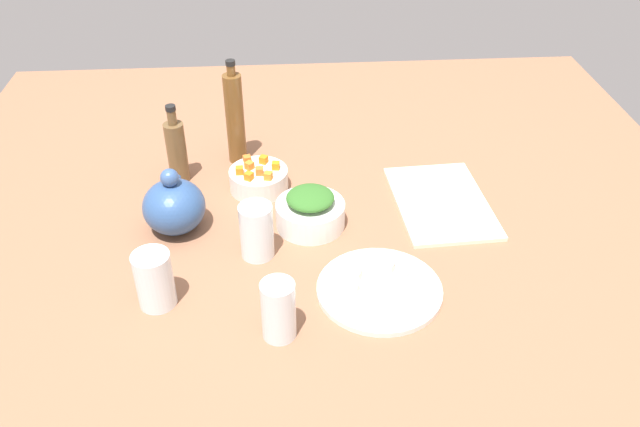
{
  "coord_description": "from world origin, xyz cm",
  "views": [
    {
      "loc": [
        -117.14,
        8.25,
        92.43
      ],
      "look_at": [
        0.0,
        0.0,
        8.0
      ],
      "focal_mm": 36.87,
      "sensor_mm": 36.0,
      "label": 1
    }
  ],
  "objects_px": {
    "drinking_glass_0": "(154,280)",
    "plate_tofu": "(379,290)",
    "teapot": "(174,206)",
    "bowl_carrots": "(259,180)",
    "drinking_glass_2": "(278,310)",
    "bottle_0": "(235,118)",
    "cutting_board": "(441,202)",
    "drinking_glass_1": "(257,231)",
    "bowl_greens": "(310,215)",
    "bottle_1": "(177,150)"
  },
  "relations": [
    {
      "from": "teapot",
      "to": "drinking_glass_2",
      "type": "distance_m",
      "value": 0.41
    },
    {
      "from": "teapot",
      "to": "plate_tofu",
      "type": "bearing_deg",
      "value": -119.74
    },
    {
      "from": "bottle_0",
      "to": "drinking_glass_0",
      "type": "height_order",
      "value": "bottle_0"
    },
    {
      "from": "bottle_0",
      "to": "drinking_glass_2",
      "type": "relative_size",
      "value": 2.27
    },
    {
      "from": "bowl_carrots",
      "to": "teapot",
      "type": "distance_m",
      "value": 0.24
    },
    {
      "from": "drinking_glass_0",
      "to": "drinking_glass_2",
      "type": "distance_m",
      "value": 0.26
    },
    {
      "from": "bowl_greens",
      "to": "bottle_0",
      "type": "height_order",
      "value": "bottle_0"
    },
    {
      "from": "drinking_glass_0",
      "to": "bottle_0",
      "type": "bearing_deg",
      "value": -14.66
    },
    {
      "from": "cutting_board",
      "to": "teapot",
      "type": "xyz_separation_m",
      "value": [
        -0.05,
        0.62,
        0.06
      ]
    },
    {
      "from": "bottle_1",
      "to": "drinking_glass_1",
      "type": "bearing_deg",
      "value": -147.82
    },
    {
      "from": "plate_tofu",
      "to": "bottle_1",
      "type": "distance_m",
      "value": 0.63
    },
    {
      "from": "plate_tofu",
      "to": "teapot",
      "type": "height_order",
      "value": "teapot"
    },
    {
      "from": "bowl_greens",
      "to": "plate_tofu",
      "type": "bearing_deg",
      "value": -152.0
    },
    {
      "from": "teapot",
      "to": "drinking_glass_2",
      "type": "relative_size",
      "value": 1.31
    },
    {
      "from": "bottle_0",
      "to": "bowl_greens",
      "type": "bearing_deg",
      "value": -150.17
    },
    {
      "from": "plate_tofu",
      "to": "drinking_glass_2",
      "type": "xyz_separation_m",
      "value": [
        -0.1,
        0.2,
        0.05
      ]
    },
    {
      "from": "drinking_glass_0",
      "to": "teapot",
      "type": "bearing_deg",
      "value": -2.61
    },
    {
      "from": "drinking_glass_2",
      "to": "bowl_greens",
      "type": "bearing_deg",
      "value": -12.97
    },
    {
      "from": "drinking_glass_1",
      "to": "drinking_glass_2",
      "type": "xyz_separation_m",
      "value": [
        -0.24,
        -0.04,
        -0.0
      ]
    },
    {
      "from": "bowl_carrots",
      "to": "bottle_0",
      "type": "xyz_separation_m",
      "value": [
        0.14,
        0.06,
        0.1
      ]
    },
    {
      "from": "cutting_board",
      "to": "drinking_glass_1",
      "type": "xyz_separation_m",
      "value": [
        -0.16,
        0.43,
        0.06
      ]
    },
    {
      "from": "bowl_greens",
      "to": "teapot",
      "type": "distance_m",
      "value": 0.3
    },
    {
      "from": "plate_tofu",
      "to": "drinking_glass_1",
      "type": "relative_size",
      "value": 2.03
    },
    {
      "from": "plate_tofu",
      "to": "bowl_greens",
      "type": "relative_size",
      "value": 1.61
    },
    {
      "from": "bottle_1",
      "to": "teapot",
      "type": "bearing_deg",
      "value": -176.31
    },
    {
      "from": "drinking_glass_1",
      "to": "bottle_0",
      "type": "bearing_deg",
      "value": 7.79
    },
    {
      "from": "cutting_board",
      "to": "bowl_carrots",
      "type": "height_order",
      "value": "bowl_carrots"
    },
    {
      "from": "bowl_carrots",
      "to": "drinking_glass_2",
      "type": "xyz_separation_m",
      "value": [
        -0.49,
        -0.04,
        0.04
      ]
    },
    {
      "from": "bottle_1",
      "to": "bowl_greens",
      "type": "bearing_deg",
      "value": -124.47
    },
    {
      "from": "teapot",
      "to": "drinking_glass_1",
      "type": "relative_size",
      "value": 1.3
    },
    {
      "from": "cutting_board",
      "to": "drinking_glass_2",
      "type": "height_order",
      "value": "drinking_glass_2"
    },
    {
      "from": "cutting_board",
      "to": "bottle_1",
      "type": "bearing_deg",
      "value": 76.24
    },
    {
      "from": "teapot",
      "to": "bowl_carrots",
      "type": "bearing_deg",
      "value": -50.86
    },
    {
      "from": "bottle_1",
      "to": "drinking_glass_1",
      "type": "relative_size",
      "value": 1.65
    },
    {
      "from": "plate_tofu",
      "to": "drinking_glass_2",
      "type": "distance_m",
      "value": 0.23
    },
    {
      "from": "cutting_board",
      "to": "bowl_carrots",
      "type": "relative_size",
      "value": 2.24
    },
    {
      "from": "plate_tofu",
      "to": "bottle_0",
      "type": "xyz_separation_m",
      "value": [
        0.53,
        0.3,
        0.12
      ]
    },
    {
      "from": "drinking_glass_2",
      "to": "teapot",
      "type": "bearing_deg",
      "value": 33.13
    },
    {
      "from": "drinking_glass_0",
      "to": "plate_tofu",
      "type": "bearing_deg",
      "value": -90.1
    },
    {
      "from": "bottle_0",
      "to": "drinking_glass_0",
      "type": "relative_size",
      "value": 2.33
    },
    {
      "from": "bowl_greens",
      "to": "cutting_board",
      "type": "bearing_deg",
      "value": -78.9
    },
    {
      "from": "bottle_0",
      "to": "drinking_glass_1",
      "type": "distance_m",
      "value": 0.41
    },
    {
      "from": "cutting_board",
      "to": "plate_tofu",
      "type": "height_order",
      "value": "plate_tofu"
    },
    {
      "from": "bottle_1",
      "to": "cutting_board",
      "type": "bearing_deg",
      "value": -103.76
    },
    {
      "from": "drinking_glass_0",
      "to": "drinking_glass_1",
      "type": "height_order",
      "value": "drinking_glass_1"
    },
    {
      "from": "teapot",
      "to": "bottle_0",
      "type": "relative_size",
      "value": 0.58
    },
    {
      "from": "bowl_greens",
      "to": "drinking_glass_1",
      "type": "bearing_deg",
      "value": 129.08
    },
    {
      "from": "plate_tofu",
      "to": "bottle_1",
      "type": "bearing_deg",
      "value": 44.31
    },
    {
      "from": "bottle_0",
      "to": "drinking_glass_1",
      "type": "xyz_separation_m",
      "value": [
        -0.4,
        -0.05,
        -0.06
      ]
    },
    {
      "from": "drinking_glass_1",
      "to": "bowl_carrots",
      "type": "bearing_deg",
      "value": -0.3
    }
  ]
}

